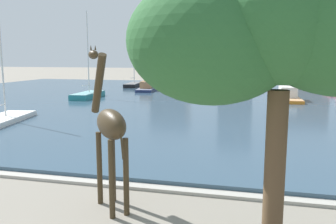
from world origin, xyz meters
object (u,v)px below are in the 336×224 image
Objects in this scene: sailboat_navy at (148,88)px; sailboat_white at (7,119)px; sailboat_black at (135,85)px; shade_tree at (286,29)px; sailboat_orange at (286,97)px; giraffe_statue at (109,126)px; sailboat_teal at (90,95)px.

sailboat_white is at bearing -96.77° from sailboat_navy.
shade_tree is at bearing -67.37° from sailboat_black.
sailboat_orange is at bearing -20.16° from sailboat_navy.
giraffe_statue is 0.61× the size of sailboat_black.
sailboat_orange is 33.25m from shade_tree.
sailboat_teal is at bearing -89.41° from sailboat_black.
sailboat_white is 23.39m from shade_tree.
sailboat_black is 1.25× the size of shade_tree.
sailboat_black reaches higher than sailboat_orange.
shade_tree is at bearing -29.73° from giraffe_statue.
sailboat_teal is at bearing -110.14° from sailboat_navy.
sailboat_white is (0.77, -14.85, -0.15)m from sailboat_teal.
sailboat_teal is 1.43× the size of shade_tree.
sailboat_white is (-12.97, 11.51, -2.31)m from giraffe_statue.
sailboat_teal reaches higher than sailboat_navy.
sailboat_orange is at bearing 9.53° from sailboat_teal.
giraffe_statue is 0.53× the size of sailboat_teal.
shade_tree reaches higher than giraffe_statue.
sailboat_black reaches higher than giraffe_statue.
sailboat_black is at bearing 90.59° from sailboat_teal.
giraffe_statue is 0.55× the size of sailboat_orange.
sailboat_teal is (-13.74, 26.36, -2.17)m from giraffe_statue.
giraffe_statue is 29.80m from sailboat_teal.
sailboat_teal is at bearing 117.53° from giraffe_statue.
giraffe_statue is 6.20m from shade_tree.
sailboat_white reaches higher than shade_tree.
sailboat_black is 1.11× the size of sailboat_white.
shade_tree is at bearing -95.21° from sailboat_orange.
sailboat_white is (-20.82, -18.48, -0.20)m from sailboat_orange.
shade_tree is (-2.99, -32.76, 4.78)m from sailboat_orange.
sailboat_white is (-2.97, -25.03, -0.16)m from sailboat_navy.
sailboat_black is 49.01m from shade_tree.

